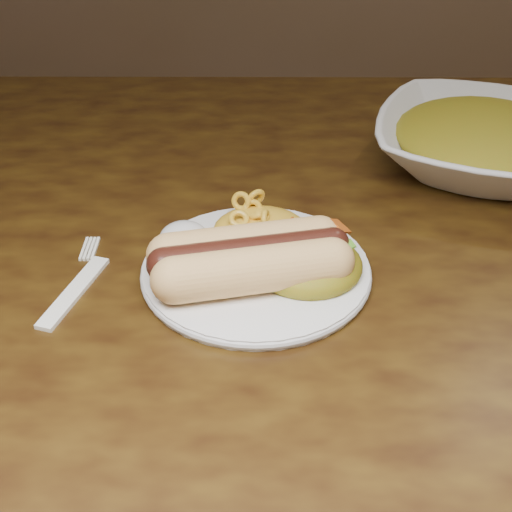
{
  "coord_description": "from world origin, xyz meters",
  "views": [
    {
      "loc": [
        0.05,
        -0.52,
        1.12
      ],
      "look_at": [
        0.05,
        -0.02,
        0.77
      ],
      "focal_mm": 50.0,
      "sensor_mm": 36.0,
      "label": 1
    }
  ],
  "objects_px": {
    "table": "(203,339)",
    "fork": "(74,292)",
    "plate": "(256,270)",
    "serving_bowl": "(484,146)"
  },
  "relations": [
    {
      "from": "table",
      "to": "serving_bowl",
      "type": "xyz_separation_m",
      "value": [
        0.3,
        0.18,
        0.12
      ]
    },
    {
      "from": "table",
      "to": "plate",
      "type": "xyz_separation_m",
      "value": [
        0.05,
        -0.02,
        0.1
      ]
    },
    {
      "from": "fork",
      "to": "plate",
      "type": "bearing_deg",
      "value": 27.05
    },
    {
      "from": "fork",
      "to": "serving_bowl",
      "type": "relative_size",
      "value": 0.66
    },
    {
      "from": "table",
      "to": "serving_bowl",
      "type": "distance_m",
      "value": 0.37
    },
    {
      "from": "fork",
      "to": "serving_bowl",
      "type": "distance_m",
      "value": 0.46
    },
    {
      "from": "plate",
      "to": "fork",
      "type": "xyz_separation_m",
      "value": [
        -0.15,
        -0.03,
        -0.0
      ]
    },
    {
      "from": "plate",
      "to": "serving_bowl",
      "type": "relative_size",
      "value": 0.85
    },
    {
      "from": "table",
      "to": "fork",
      "type": "relative_size",
      "value": 10.39
    },
    {
      "from": "table",
      "to": "fork",
      "type": "bearing_deg",
      "value": -154.38
    }
  ]
}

